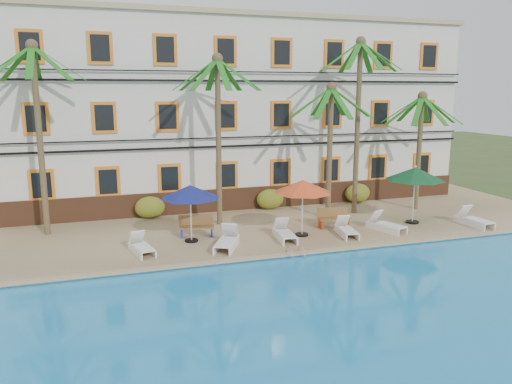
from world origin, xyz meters
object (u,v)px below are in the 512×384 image
object	(u,v)px
bench_left	(197,226)
lounger_f	(473,220)
umbrella_green	(415,174)
palm_b	(218,117)
pool_ladder	(295,255)
palm_d	(358,104)
palm_a	(38,113)
umbrella_blue	(190,192)
lounger_c	(285,233)
lounger_d	(346,229)
umbrella_red	(303,187)
lounger_e	(386,225)
palm_c	(330,131)
lounger_a	(141,247)
bench_right	(333,217)
lounger_b	(227,241)
palm_e	(420,133)

from	to	relation	value
bench_left	lounger_f	bearing A→B (deg)	-10.07
umbrella_green	bench_left	bearing A→B (deg)	174.68
palm_b	pool_ladder	distance (m)	7.64
palm_b	palm_d	world-z (taller)	palm_d
palm_a	umbrella_blue	xyz separation A→B (m)	(5.88, -3.03, -3.18)
lounger_c	palm_a	bearing A→B (deg)	157.89
palm_b	lounger_d	xyz separation A→B (m)	(4.84, -3.61, -4.81)
umbrella_red	lounger_e	distance (m)	4.39
umbrella_blue	lounger_e	size ratio (longest dim) A/B	1.27
palm_c	umbrella_green	distance (m)	4.51
palm_c	lounger_a	bearing A→B (deg)	-163.44
palm_d	bench_right	xyz separation A→B (m)	(-2.31, -2.21, -5.15)
lounger_e	pool_ladder	distance (m)	5.61
palm_c	umbrella_green	bearing A→B (deg)	-31.53
lounger_b	palm_e	bearing A→B (deg)	17.46
bench_left	lounger_b	bearing A→B (deg)	-68.16
palm_a	umbrella_green	world-z (taller)	palm_a
palm_c	bench_left	xyz separation A→B (m)	(-6.88, -1.16, -3.87)
lounger_e	bench_left	xyz separation A→B (m)	(-8.36, 1.75, 0.19)
palm_a	lounger_b	distance (m)	9.72
bench_right	umbrella_green	bearing A→B (deg)	-6.85
palm_c	lounger_c	distance (m)	5.99
umbrella_green	lounger_e	size ratio (longest dim) A/B	1.42
lounger_e	lounger_f	bearing A→B (deg)	-6.68
palm_a	palm_b	world-z (taller)	palm_a
palm_b	lounger_b	xyz separation A→B (m)	(-0.63, -3.77, -4.78)
palm_b	lounger_e	bearing A→B (deg)	-26.65
umbrella_blue	lounger_d	world-z (taller)	umbrella_blue
palm_b	umbrella_red	world-z (taller)	palm_b
palm_a	lounger_f	distance (m)	20.21
umbrella_red	lounger_a	distance (m)	7.21
umbrella_green	lounger_b	xyz separation A→B (m)	(-9.52, -1.10, -2.09)
lounger_e	lounger_f	distance (m)	4.45
palm_b	lounger_d	world-z (taller)	palm_b
lounger_c	pool_ladder	bearing A→B (deg)	-99.67
palm_c	umbrella_green	xyz separation A→B (m)	(3.46, -2.12, -1.96)
palm_b	lounger_d	distance (m)	7.72
umbrella_green	bench_left	xyz separation A→B (m)	(-10.34, 0.96, -1.92)
palm_e	lounger_a	bearing A→B (deg)	-167.88
palm_e	umbrella_green	world-z (taller)	palm_e
palm_d	lounger_e	distance (m)	6.38
lounger_b	bench_right	xyz separation A→B (m)	(5.54, 1.57, 0.17)
lounger_e	bench_right	size ratio (longest dim) A/B	1.28
lounger_b	umbrella_green	bearing A→B (deg)	6.57
lounger_f	pool_ladder	size ratio (longest dim) A/B	2.64
palm_d	pool_ladder	bearing A→B (deg)	-135.42
palm_c	bench_right	bearing A→B (deg)	-107.49
palm_c	umbrella_green	world-z (taller)	palm_c
lounger_d	bench_left	size ratio (longest dim) A/B	1.15
palm_d	pool_ladder	size ratio (longest dim) A/B	11.93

